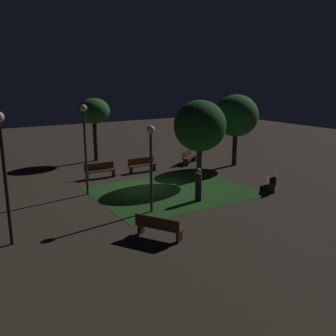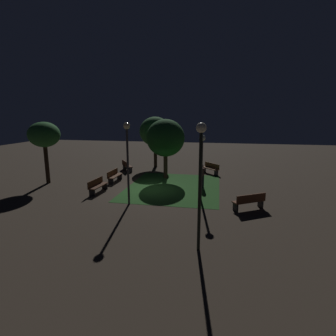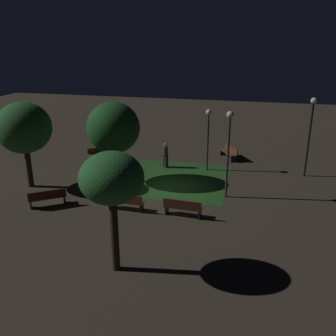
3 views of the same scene
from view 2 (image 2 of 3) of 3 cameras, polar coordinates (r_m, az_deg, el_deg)
ground_plane at (r=17.82m, az=-3.91°, el=-4.57°), size 60.00×60.00×0.00m
grass_lawn at (r=18.27m, az=1.22°, el=-4.12°), size 7.88×6.24×0.01m
bench_front_left at (r=19.97m, az=-11.59°, el=-1.58°), size 1.81×0.53×0.88m
bench_corner at (r=17.49m, az=-15.08°, el=-3.63°), size 1.83×0.60×0.88m
bench_back_row at (r=22.60m, az=9.25°, el=0.04°), size 1.66×1.56×0.88m
bench_front_right at (r=14.57m, az=17.27°, el=-6.84°), size 1.35×1.78×0.88m
bench_lawn_edge at (r=23.68m, az=-9.00°, el=0.57°), size 1.74×1.44×0.88m
tree_back_left at (r=20.27m, az=-0.55°, el=6.49°), size 2.94×2.94×4.60m
tree_left_canopy at (r=20.68m, az=-25.31°, el=6.42°), size 2.19×2.19×4.43m
tree_right_canopy at (r=24.87m, az=-2.80°, el=7.87°), size 2.93×2.93×4.73m
lamp_post_path_center at (r=15.12m, az=7.36°, el=2.78°), size 0.36×0.36×3.83m
lamp_post_near_wall at (r=9.25m, az=7.04°, el=0.38°), size 0.36×0.36×4.69m
lamp_post_plaza_west at (r=14.35m, az=-8.81°, el=3.95°), size 0.36×0.36×4.53m
pedestrian at (r=18.06m, az=7.35°, el=-1.63°), size 0.34×0.32×1.61m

